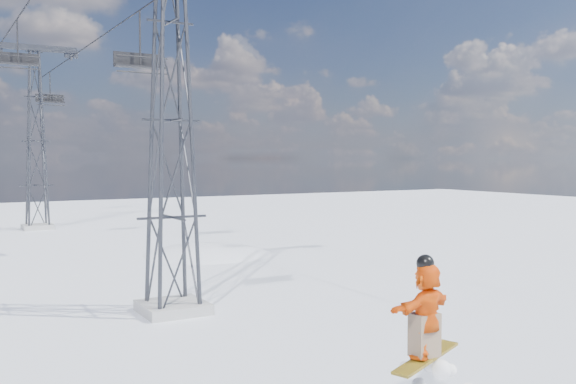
{
  "coord_description": "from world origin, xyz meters",
  "views": [
    {
      "loc": [
        -5.33,
        -9.44,
        4.43
      ],
      "look_at": [
        2.06,
        3.53,
        3.64
      ],
      "focal_mm": 40.0,
      "sensor_mm": 36.0,
      "label": 1
    }
  ],
  "objects": [
    {
      "name": "lift_tower_near",
      "position": [
        0.8,
        8.0,
        5.47
      ],
      "size": [
        5.2,
        1.8,
        11.43
      ],
      "color": "#999999",
      "rests_on": "ground"
    },
    {
      "name": "lift_tower_far",
      "position": [
        0.8,
        33.0,
        5.47
      ],
      "size": [
        5.2,
        1.8,
        11.43
      ],
      "color": "#999999",
      "rests_on": "ground"
    },
    {
      "name": "haul_cables",
      "position": [
        0.8,
        19.5,
        10.85
      ],
      "size": [
        4.46,
        51.0,
        0.06
      ],
      "color": "black",
      "rests_on": "ground"
    },
    {
      "name": "lift_chair_mid",
      "position": [
        3.0,
        18.28,
        8.65
      ],
      "size": [
        2.22,
        0.64,
        2.75
      ],
      "color": "black",
      "rests_on": "ground"
    },
    {
      "name": "lift_chair_far",
      "position": [
        -1.4,
        22.79,
        9.0
      ],
      "size": [
        1.86,
        0.53,
        2.31
      ],
      "color": "black",
      "rests_on": "ground"
    },
    {
      "name": "lift_chair_extra",
      "position": [
        3.0,
        41.0,
        8.84
      ],
      "size": [
        2.02,
        0.58,
        2.51
      ],
      "color": "black",
      "rests_on": "ground"
    }
  ]
}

